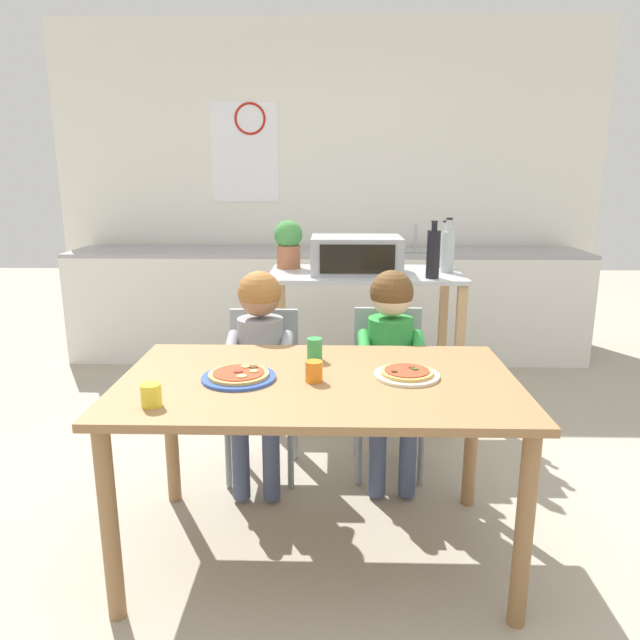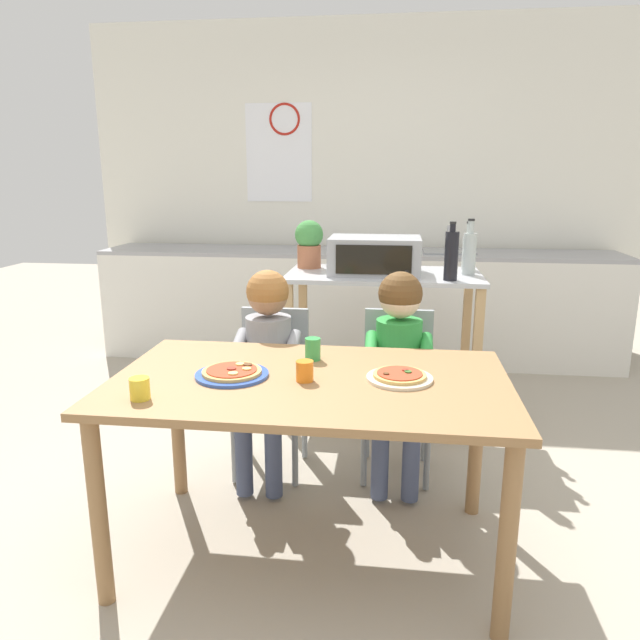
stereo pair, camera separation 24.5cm
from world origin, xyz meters
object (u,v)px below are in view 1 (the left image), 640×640
(kitchen_island_cart, at_px, (364,321))
(potted_herb_plant, at_px, (288,243))
(dining_table, at_px, (318,401))
(drinking_cup_yellow, at_px, (151,395))
(toaster_oven, at_px, (356,255))
(pizza_plate_blue_rimmed, at_px, (239,376))
(dining_chair_left, at_px, (263,380))
(child_in_grey_shirt, at_px, (259,349))
(dining_chair_right, at_px, (388,377))
(child_in_green_shirt, at_px, (391,347))
(bottle_slim_sauce, at_px, (448,250))
(drinking_cup_orange, at_px, (314,371))
(pizza_plate_cream, at_px, (407,374))
(drinking_cup_green, at_px, (315,349))
(bottle_tall_green_wine, at_px, (444,249))
(bottle_squat_spirits, at_px, (433,253))

(kitchen_island_cart, distance_m, potted_herb_plant, 0.67)
(dining_table, height_order, drinking_cup_yellow, drinking_cup_yellow)
(toaster_oven, bearing_deg, drinking_cup_yellow, -114.02)
(dining_table, bearing_deg, pizza_plate_blue_rimmed, -176.77)
(dining_chair_left, height_order, child_in_grey_shirt, child_in_grey_shirt)
(dining_chair_right, bearing_deg, child_in_green_shirt, -90.00)
(kitchen_island_cart, distance_m, bottle_slim_sauce, 0.65)
(child_in_green_shirt, height_order, pizza_plate_blue_rimmed, child_in_green_shirt)
(kitchen_island_cart, relative_size, drinking_cup_orange, 14.65)
(bottle_slim_sauce, bearing_deg, pizza_plate_cream, -106.08)
(dining_chair_right, xyz_separation_m, drinking_cup_green, (-0.35, -0.52, 0.30))
(drinking_cup_green, bearing_deg, dining_table, -84.84)
(bottle_slim_sauce, xyz_separation_m, child_in_grey_shirt, (-1.02, -0.80, -0.37))
(pizza_plate_blue_rimmed, height_order, drinking_cup_yellow, drinking_cup_yellow)
(dining_chair_left, distance_m, child_in_grey_shirt, 0.23)
(bottle_tall_green_wine, relative_size, drinking_cup_yellow, 3.81)
(bottle_tall_green_wine, distance_m, child_in_grey_shirt, 1.48)
(kitchen_island_cart, xyz_separation_m, bottle_tall_green_wine, (0.50, 0.20, 0.41))
(bottle_tall_green_wine, relative_size, dining_table, 0.19)
(kitchen_island_cart, xyz_separation_m, dining_chair_right, (0.09, -0.63, -0.13))
(bottle_squat_spirits, xyz_separation_m, drinking_cup_yellow, (-1.15, -1.46, -0.28))
(dining_table, distance_m, pizza_plate_blue_rimmed, 0.31)
(kitchen_island_cart, xyz_separation_m, child_in_green_shirt, (0.09, -0.75, 0.06))
(pizza_plate_blue_rimmed, relative_size, drinking_cup_yellow, 3.66)
(bottle_slim_sauce, relative_size, pizza_plate_blue_rimmed, 1.15)
(toaster_oven, relative_size, potted_herb_plant, 1.79)
(child_in_grey_shirt, xyz_separation_m, pizza_plate_blue_rimmed, (0.00, -0.60, 0.08))
(dining_chair_left, bearing_deg, pizza_plate_blue_rimmed, -89.95)
(pizza_plate_blue_rimmed, bearing_deg, bottle_tall_green_wine, 57.01)
(bottle_tall_green_wine, bearing_deg, bottle_squat_spirits, -108.56)
(child_in_green_shirt, distance_m, pizza_plate_cream, 0.61)
(dining_chair_left, xyz_separation_m, pizza_plate_blue_rimmed, (0.00, -0.71, 0.27))
(toaster_oven, height_order, bottle_slim_sauce, bottle_slim_sauce)
(pizza_plate_blue_rimmed, bearing_deg, pizza_plate_cream, 3.64)
(child_in_grey_shirt, relative_size, pizza_plate_blue_rimmed, 3.68)
(child_in_grey_shirt, relative_size, drinking_cup_yellow, 13.45)
(potted_herb_plant, bearing_deg, toaster_oven, -22.75)
(bottle_squat_spirits, distance_m, pizza_plate_cream, 1.22)
(bottle_tall_green_wine, bearing_deg, child_in_grey_shirt, -136.12)
(pizza_plate_cream, bearing_deg, bottle_tall_green_wine, 75.36)
(child_in_green_shirt, height_order, drinking_cup_orange, child_in_green_shirt)
(bottle_tall_green_wine, distance_m, dining_chair_right, 1.07)
(toaster_oven, xyz_separation_m, pizza_plate_blue_rimmed, (-0.48, -1.36, -0.27))
(toaster_oven, bearing_deg, child_in_green_shirt, -78.43)
(dining_chair_right, xyz_separation_m, drinking_cup_orange, (-0.35, -0.78, 0.30))
(potted_herb_plant, height_order, child_in_green_shirt, potted_herb_plant)
(bottle_slim_sauce, height_order, potted_herb_plant, bottle_slim_sauce)
(drinking_cup_green, distance_m, drinking_cup_yellow, 0.73)
(bottle_tall_green_wine, height_order, bottle_slim_sauce, bottle_slim_sauce)
(dining_table, bearing_deg, kitchen_island_cart, 80.08)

